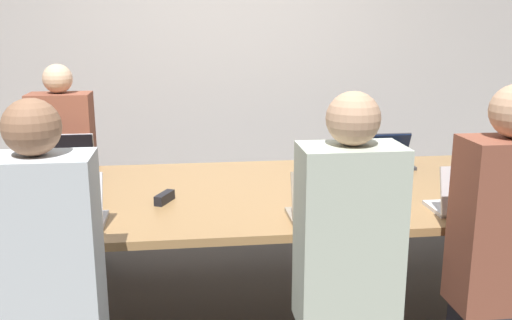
# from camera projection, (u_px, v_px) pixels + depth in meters

# --- Properties ---
(ground_plane) EXTENTS (24.00, 24.00, 0.00)m
(ground_plane) POSITION_uv_depth(u_px,v_px,m) (245.00, 313.00, 3.30)
(ground_plane) COLOR #4C4742
(curtain_wall) EXTENTS (12.00, 0.06, 2.80)m
(curtain_wall) POSITION_uv_depth(u_px,v_px,m) (221.00, 51.00, 4.77)
(curtain_wall) COLOR #BCB7B2
(curtain_wall) RESTS_ON ground_plane
(conference_table) EXTENTS (3.61, 1.35, 0.74)m
(conference_table) POSITION_uv_depth(u_px,v_px,m) (245.00, 200.00, 3.14)
(conference_table) COLOR #9E7547
(conference_table) RESTS_ON ground_plane
(laptop_near_right) EXTENTS (0.36, 0.24, 0.24)m
(laptop_near_right) POSITION_uv_depth(u_px,v_px,m) (471.00, 199.00, 2.76)
(laptop_near_right) COLOR silver
(laptop_near_right) RESTS_ON conference_table
(person_near_right) EXTENTS (0.40, 0.24, 1.41)m
(person_near_right) POSITION_uv_depth(u_px,v_px,m) (502.00, 254.00, 2.41)
(person_near_right) COLOR #2D2D38
(person_near_right) RESTS_ON ground_plane
(laptop_far_left) EXTENTS (0.33, 0.23, 0.23)m
(laptop_far_left) POSITION_uv_depth(u_px,v_px,m) (66.00, 161.00, 3.51)
(laptop_far_left) COLOR silver
(laptop_far_left) RESTS_ON conference_table
(person_far_left) EXTENTS (0.40, 0.24, 1.38)m
(person_far_left) POSITION_uv_depth(u_px,v_px,m) (65.00, 171.00, 3.83)
(person_far_left) COLOR #2D2D38
(person_far_left) RESTS_ON ground_plane
(cup_far_left) EXTENTS (0.09, 0.09, 0.09)m
(cup_far_left) POSITION_uv_depth(u_px,v_px,m) (19.00, 169.00, 3.43)
(cup_far_left) COLOR #232328
(cup_far_left) RESTS_ON conference_table
(laptop_near_midright) EXTENTS (0.34, 0.25, 0.24)m
(laptop_near_midright) POSITION_uv_depth(u_px,v_px,m) (326.00, 206.00, 2.65)
(laptop_near_midright) COLOR gray
(laptop_near_midright) RESTS_ON conference_table
(person_near_midright) EXTENTS (0.40, 0.24, 1.39)m
(person_near_midright) POSITION_uv_depth(u_px,v_px,m) (347.00, 270.00, 2.28)
(person_near_midright) COLOR #2D2D38
(person_near_midright) RESTS_ON ground_plane
(laptop_far_right) EXTENTS (0.32, 0.22, 0.21)m
(laptop_far_right) POSITION_uv_depth(u_px,v_px,m) (386.00, 156.00, 3.65)
(laptop_far_right) COLOR #333338
(laptop_far_right) RESTS_ON conference_table
(cup_far_right) EXTENTS (0.08, 0.08, 0.09)m
(cup_far_right) POSITION_uv_depth(u_px,v_px,m) (347.00, 161.00, 3.62)
(cup_far_right) COLOR brown
(cup_far_right) RESTS_ON conference_table
(laptop_near_left) EXTENTS (0.33, 0.26, 0.25)m
(laptop_near_left) POSITION_uv_depth(u_px,v_px,m) (67.00, 212.00, 2.57)
(laptop_near_left) COLOR #B7B7BC
(laptop_near_left) RESTS_ON conference_table
(person_near_left) EXTENTS (0.40, 0.24, 1.39)m
(person_near_left) POSITION_uv_depth(u_px,v_px,m) (47.00, 290.00, 2.12)
(person_near_left) COLOR #2D2D38
(person_near_left) RESTS_ON ground_plane
(cup_near_left) EXTENTS (0.09, 0.09, 0.08)m
(cup_near_left) POSITION_uv_depth(u_px,v_px,m) (17.00, 215.00, 2.61)
(cup_near_left) COLOR white
(cup_near_left) RESTS_ON conference_table
(stapler) EXTENTS (0.10, 0.15, 0.05)m
(stapler) POSITION_uv_depth(u_px,v_px,m) (164.00, 198.00, 2.93)
(stapler) COLOR black
(stapler) RESTS_ON conference_table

